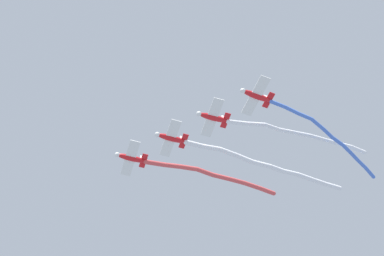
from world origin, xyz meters
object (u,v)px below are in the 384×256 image
at_px(airplane_right_wing, 212,117).
at_px(airplane_left_wing, 171,138).
at_px(airplane_lead, 131,158).
at_px(airplane_slot, 256,96).

bearing_deg(airplane_right_wing, airplane_left_wing, -46.20).
bearing_deg(airplane_lead, airplane_right_wing, 133.69).
distance_m(airplane_lead, airplane_left_wing, 7.70).
height_order(airplane_lead, airplane_right_wing, airplane_right_wing).
bearing_deg(airplane_lead, airplane_slot, 133.67).
xyz_separation_m(airplane_lead, airplane_left_wing, (7.52, -1.60, 0.25)).
bearing_deg(airplane_right_wing, airplane_slot, 133.73).
bearing_deg(airplane_slot, airplane_lead, -51.93).
xyz_separation_m(airplane_lead, airplane_slot, (22.57, -4.82, 0.75)).
height_order(airplane_right_wing, airplane_slot, airplane_slot).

